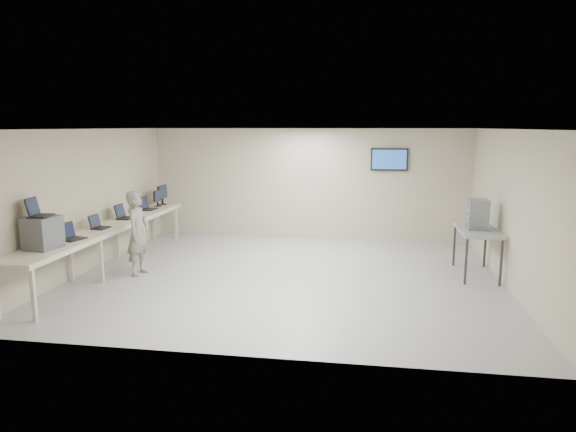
% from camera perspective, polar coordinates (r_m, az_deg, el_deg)
% --- Properties ---
extents(room, '(8.01, 7.01, 2.81)m').
position_cam_1_polar(room, '(9.65, 0.06, 1.37)').
color(room, '#ABABAB').
rests_on(room, ground).
extents(workbench, '(0.76, 6.00, 0.90)m').
position_cam_1_polar(workbench, '(10.86, -19.23, -1.35)').
color(workbench, beige).
rests_on(workbench, ground).
extents(equipment_box, '(0.50, 0.55, 0.52)m').
position_cam_1_polar(equipment_box, '(9.14, -25.61, -1.68)').
color(equipment_box, '#575A60').
rests_on(equipment_box, workbench).
extents(laptop_on_box, '(0.38, 0.43, 0.31)m').
position_cam_1_polar(laptop_on_box, '(9.12, -26.08, 0.43)').
color(laptop_on_box, black).
rests_on(laptop_on_box, equipment_box).
extents(laptop_0, '(0.40, 0.44, 0.30)m').
position_cam_1_polar(laptop_0, '(9.70, -23.04, -1.99)').
color(laptop_0, black).
rests_on(laptop_0, workbench).
extents(laptop_1, '(0.31, 0.36, 0.27)m').
position_cam_1_polar(laptop_1, '(10.56, -20.35, -0.94)').
color(laptop_1, black).
rests_on(laptop_1, workbench).
extents(laptop_2, '(0.34, 0.41, 0.31)m').
position_cam_1_polar(laptop_2, '(11.51, -17.80, 0.11)').
color(laptop_2, black).
rests_on(laptop_2, workbench).
extents(laptop_3, '(0.34, 0.40, 0.30)m').
position_cam_1_polar(laptop_3, '(12.57, -15.40, 1.02)').
color(laptop_3, black).
rests_on(laptop_3, workbench).
extents(monitor_near, '(0.18, 0.41, 0.41)m').
position_cam_1_polar(monitor_near, '(12.99, -14.30, 2.10)').
color(monitor_near, black).
rests_on(monitor_near, workbench).
extents(monitor_far, '(0.22, 0.49, 0.49)m').
position_cam_1_polar(monitor_far, '(13.26, -13.80, 2.48)').
color(monitor_far, black).
rests_on(monitor_far, workbench).
extents(soldier, '(0.40, 0.60, 1.64)m').
position_cam_1_polar(soldier, '(10.30, -16.32, -1.84)').
color(soldier, '#5D6254').
rests_on(soldier, ground).
extents(side_table, '(0.71, 1.51, 0.91)m').
position_cam_1_polar(side_table, '(10.47, 20.30, -1.77)').
color(side_table, gray).
rests_on(side_table, ground).
extents(storage_bins, '(0.37, 0.41, 0.58)m').
position_cam_1_polar(storage_bins, '(10.40, 20.32, 0.19)').
color(storage_bins, gray).
rests_on(storage_bins, side_table).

